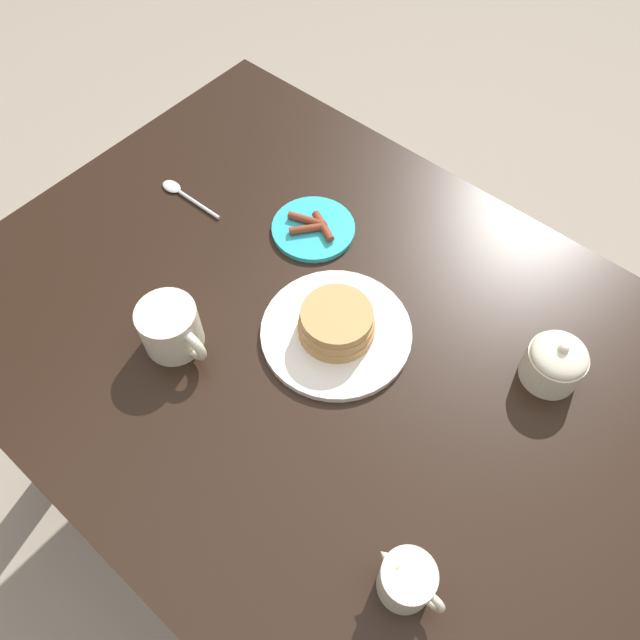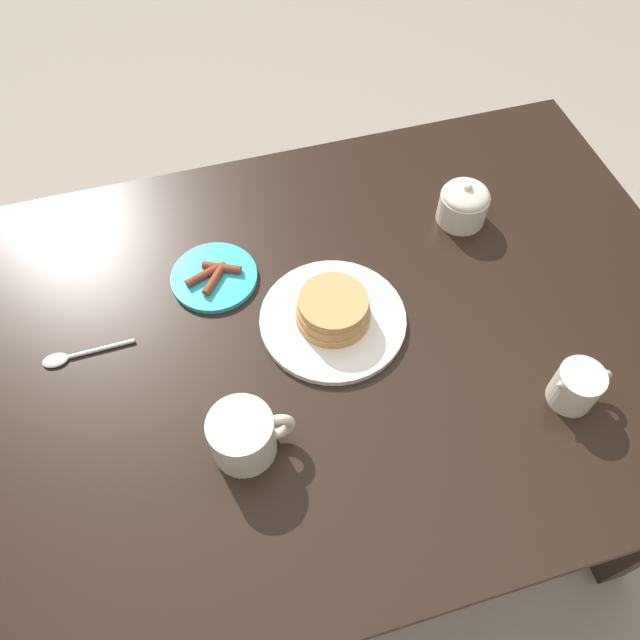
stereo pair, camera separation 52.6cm
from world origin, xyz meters
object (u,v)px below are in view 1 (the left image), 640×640
(side_plate_bacon, at_px, (313,228))
(sugar_bowl, at_px, (555,362))
(coffee_mug, at_px, (172,328))
(pancake_plate, at_px, (336,327))
(creamer_pitcher, at_px, (406,580))
(spoon, at_px, (181,193))

(side_plate_bacon, xyz_separation_m, sugar_bowl, (0.47, 0.01, 0.03))
(coffee_mug, height_order, sugar_bowl, sugar_bowl)
(pancake_plate, xyz_separation_m, side_plate_bacon, (-0.17, 0.14, -0.01))
(creamer_pitcher, distance_m, sugar_bowl, 0.40)
(coffee_mug, distance_m, creamer_pitcher, 0.50)
(pancake_plate, xyz_separation_m, sugar_bowl, (0.30, 0.16, 0.02))
(coffee_mug, bearing_deg, sugar_bowl, 34.83)
(coffee_mug, distance_m, spoon, 0.33)
(pancake_plate, distance_m, spoon, 0.43)
(pancake_plate, bearing_deg, coffee_mug, -136.11)
(pancake_plate, distance_m, creamer_pitcher, 0.39)
(side_plate_bacon, xyz_separation_m, creamer_pitcher, (0.48, -0.38, 0.03))
(pancake_plate, relative_size, creamer_pitcher, 2.37)
(creamer_pitcher, relative_size, spoon, 0.70)
(coffee_mug, relative_size, spoon, 0.85)
(sugar_bowl, bearing_deg, coffee_mug, -145.17)
(side_plate_bacon, distance_m, coffee_mug, 0.33)
(side_plate_bacon, height_order, spoon, side_plate_bacon)
(creamer_pitcher, height_order, sugar_bowl, sugar_bowl)
(sugar_bowl, relative_size, spoon, 0.61)
(side_plate_bacon, bearing_deg, coffee_mug, -92.12)
(side_plate_bacon, bearing_deg, sugar_bowl, 1.66)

